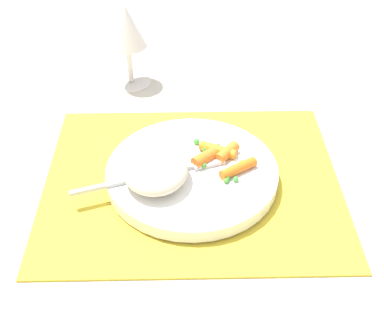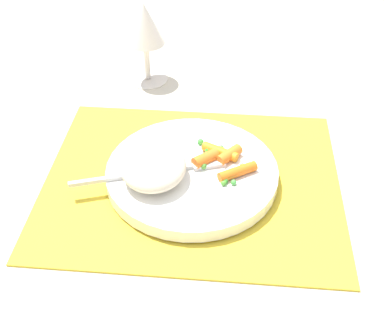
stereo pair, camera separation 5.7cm
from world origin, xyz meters
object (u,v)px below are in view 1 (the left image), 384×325
at_px(carrot_portion, 222,157).
at_px(fork, 165,172).
at_px(wine_glass, 127,30).
at_px(plate, 192,173).
at_px(rice_mound, 155,170).

height_order(carrot_portion, fork, carrot_portion).
bearing_deg(fork, carrot_portion, 18.04).
bearing_deg(carrot_portion, wine_glass, 119.63).
height_order(plate, carrot_portion, carrot_portion).
distance_m(carrot_portion, wine_glass, 0.30).
bearing_deg(carrot_portion, fork, -161.96).
bearing_deg(carrot_portion, plate, -161.82).
bearing_deg(fork, wine_glass, 103.52).
relative_size(carrot_portion, fork, 0.44).
relative_size(plate, fork, 1.15).
relative_size(rice_mound, carrot_portion, 1.05).
xyz_separation_m(rice_mound, fork, (0.01, 0.01, -0.02)).
bearing_deg(wine_glass, carrot_portion, -60.37).
bearing_deg(carrot_portion, rice_mound, -157.34).
xyz_separation_m(plate, rice_mound, (-0.05, -0.02, 0.03)).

